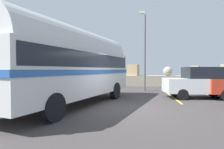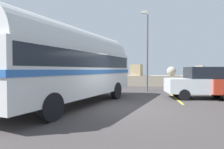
# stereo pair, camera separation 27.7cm
# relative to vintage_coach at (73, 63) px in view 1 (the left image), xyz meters

# --- Properties ---
(ground) EXTENTS (32.00, 26.00, 0.02)m
(ground) POSITION_rel_vintage_coach_xyz_m (2.52, -0.42, -2.04)
(ground) COLOR #3E3939
(breakwater) EXTENTS (31.36, 2.27, 2.32)m
(breakwater) POSITION_rel_vintage_coach_xyz_m (2.53, 11.37, -1.37)
(breakwater) COLOR tan
(breakwater) RESTS_ON ground
(vintage_coach) EXTENTS (4.76, 8.91, 3.70)m
(vintage_coach) POSITION_rel_vintage_coach_xyz_m (0.00, 0.00, 0.00)
(vintage_coach) COLOR black
(vintage_coach) RESTS_ON ground
(parked_car_nearest) EXTENTS (4.24, 2.08, 1.86)m
(parked_car_nearest) POSITION_rel_vintage_coach_xyz_m (6.85, 3.11, -1.08)
(parked_car_nearest) COLOR black
(parked_car_nearest) RESTS_ON ground
(lamp_post) EXTENTS (0.56, 1.13, 6.04)m
(lamp_post) POSITION_rel_vintage_coach_xyz_m (3.66, 6.21, 1.38)
(lamp_post) COLOR #5B5B60
(lamp_post) RESTS_ON ground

